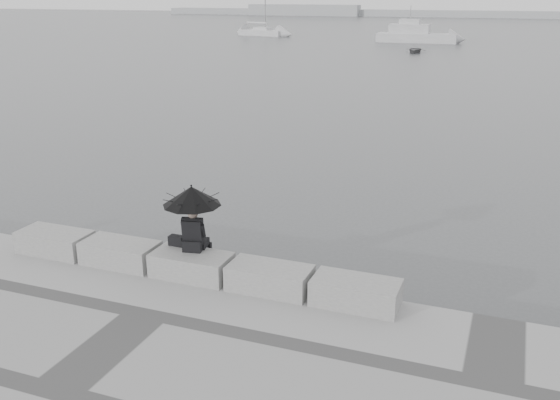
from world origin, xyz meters
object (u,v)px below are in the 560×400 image
at_px(motor_cruiser, 417,35).
at_px(dinghy, 415,50).
at_px(seated_person, 192,203).
at_px(sailboat_left, 263,32).

relative_size(motor_cruiser, dinghy, 3.31).
relative_size(seated_person, motor_cruiser, 0.14).
height_order(sailboat_left, motor_cruiser, sailboat_left).
xyz_separation_m(sailboat_left, motor_cruiser, (22.73, -4.90, 0.36)).
relative_size(seated_person, sailboat_left, 0.11).
relative_size(sailboat_left, motor_cruiser, 1.32).
height_order(seated_person, motor_cruiser, motor_cruiser).
height_order(seated_person, dinghy, seated_person).
relative_size(sailboat_left, dinghy, 4.38).
bearing_deg(motor_cruiser, seated_person, -84.89).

